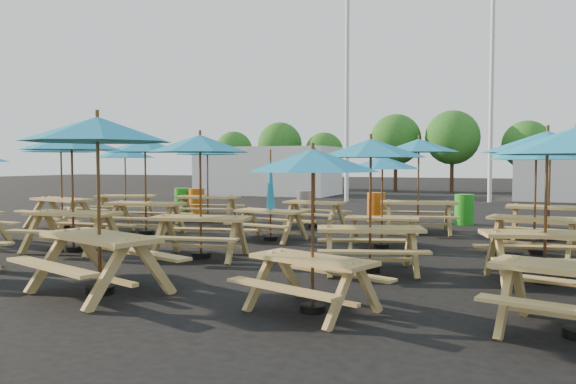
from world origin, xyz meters
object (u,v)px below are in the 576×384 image
at_px(picnic_unit_11, 315,161).
at_px(waste_bin_3, 376,207).
at_px(picnic_unit_10, 271,203).
at_px(picnic_unit_12, 313,171).
at_px(picnic_unit_7, 207,154).
at_px(picnic_unit_6, 145,152).
at_px(picnic_unit_15, 419,152).
at_px(picnic_unit_13, 371,157).
at_px(picnic_unit_8, 98,141).
at_px(picnic_unit_18, 536,159).
at_px(picnic_unit_17, 547,152).
at_px(waste_bin_2, 305,204).
at_px(picnic_unit_14, 382,169).
at_px(picnic_unit_19, 550,153).
at_px(picnic_unit_9, 200,152).
at_px(waste_bin_0, 182,200).
at_px(waste_bin_1, 197,201).
at_px(picnic_unit_3, 125,157).
at_px(waste_bin_4, 464,209).
at_px(picnic_unit_5, 72,150).
at_px(picnic_unit_2, 61,152).

height_order(picnic_unit_11, waste_bin_3, picnic_unit_11).
height_order(picnic_unit_10, picnic_unit_12, picnic_unit_10).
height_order(picnic_unit_7, picnic_unit_10, picnic_unit_7).
xyz_separation_m(picnic_unit_6, picnic_unit_15, (6.54, 3.06, 0.01)).
bearing_deg(picnic_unit_13, picnic_unit_8, -155.65).
height_order(picnic_unit_8, picnic_unit_18, picnic_unit_8).
xyz_separation_m(picnic_unit_11, picnic_unit_17, (5.86, -5.82, 0.12)).
relative_size(picnic_unit_8, waste_bin_2, 2.88).
xyz_separation_m(picnic_unit_13, picnic_unit_18, (2.68, 3.10, -0.03)).
xyz_separation_m(picnic_unit_14, picnic_unit_19, (3.48, 2.82, 0.37)).
bearing_deg(picnic_unit_19, picnic_unit_13, -114.75).
height_order(picnic_unit_10, picnic_unit_18, picnic_unit_18).
height_order(picnic_unit_13, picnic_unit_14, picnic_unit_13).
bearing_deg(waste_bin_2, picnic_unit_9, -83.66).
bearing_deg(picnic_unit_15, waste_bin_2, 134.96).
xyz_separation_m(picnic_unit_15, waste_bin_0, (-9.27, 2.91, -1.71)).
xyz_separation_m(picnic_unit_12, waste_bin_1, (-8.63, 11.38, -1.32)).
bearing_deg(waste_bin_0, picnic_unit_8, -62.23).
xyz_separation_m(picnic_unit_14, picnic_unit_17, (3.17, -2.66, 0.30)).
height_order(picnic_unit_10, picnic_unit_14, picnic_unit_10).
bearing_deg(picnic_unit_6, picnic_unit_3, 127.98).
height_order(picnic_unit_9, picnic_unit_11, picnic_unit_9).
xyz_separation_m(waste_bin_0, waste_bin_4, (10.25, -0.35, 0.00)).
xyz_separation_m(picnic_unit_5, picnic_unit_15, (6.27, 5.95, 0.01)).
bearing_deg(picnic_unit_13, picnic_unit_11, 98.42).
height_order(picnic_unit_14, picnic_unit_17, picnic_unit_17).
distance_m(picnic_unit_18, waste_bin_4, 5.72).
bearing_deg(picnic_unit_11, picnic_unit_3, -171.23).
bearing_deg(picnic_unit_2, picnic_unit_11, 36.45).
bearing_deg(picnic_unit_13, waste_bin_2, 97.87).
bearing_deg(waste_bin_4, picnic_unit_17, -77.11).
height_order(picnic_unit_11, picnic_unit_12, picnic_unit_11).
height_order(picnic_unit_3, picnic_unit_9, picnic_unit_9).
xyz_separation_m(picnic_unit_18, waste_bin_3, (-4.52, 5.19, -1.49)).
bearing_deg(picnic_unit_12, picnic_unit_18, 84.05).
relative_size(picnic_unit_14, waste_bin_4, 2.21).
relative_size(picnic_unit_8, picnic_unit_9, 1.09).
height_order(picnic_unit_9, picnic_unit_12, picnic_unit_9).
xyz_separation_m(waste_bin_1, waste_bin_4, (9.55, -0.24, 0.00)).
bearing_deg(picnic_unit_8, picnic_unit_14, 82.41).
distance_m(picnic_unit_3, picnic_unit_15, 9.60).
relative_size(picnic_unit_10, picnic_unit_13, 0.91).
relative_size(picnic_unit_7, picnic_unit_19, 1.01).
bearing_deg(picnic_unit_15, picnic_unit_17, -75.09).
distance_m(picnic_unit_19, waste_bin_1, 12.22).
xyz_separation_m(picnic_unit_14, picnic_unit_18, (3.10, 0.33, 0.20)).
bearing_deg(waste_bin_0, picnic_unit_13, -42.75).
height_order(picnic_unit_3, waste_bin_3, picnic_unit_3).
bearing_deg(picnic_unit_15, picnic_unit_12, -101.49).
xyz_separation_m(picnic_unit_8, waste_bin_0, (-6.18, 11.73, -1.73)).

